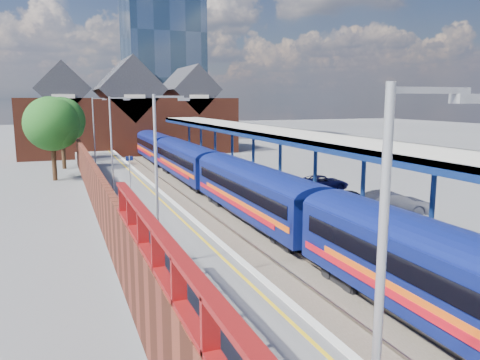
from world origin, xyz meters
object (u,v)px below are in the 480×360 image
(lamp_post_b, at_px, (160,170))
(parked_car_dark, at_px, (352,200))
(lamp_post_d, at_px, (95,127))
(parked_car_blue, at_px, (322,183))
(platform_sign, at_px, (130,166))
(lamp_post_a, at_px, (387,321))
(lamp_post_c, at_px, (113,139))
(train, at_px, (215,171))
(parked_car_silver, at_px, (391,204))

(lamp_post_b, distance_m, parked_car_dark, 14.88)
(lamp_post_d, height_order, parked_car_blue, lamp_post_d)
(lamp_post_b, xyz_separation_m, lamp_post_d, (0.00, 32.00, 0.00))
(platform_sign, relative_size, parked_car_dark, 0.64)
(lamp_post_a, xyz_separation_m, lamp_post_c, (0.00, 30.00, 0.00))
(lamp_post_d, bearing_deg, train, -62.92)
(train, bearing_deg, lamp_post_d, 117.08)
(lamp_post_a, height_order, lamp_post_c, same)
(lamp_post_a, distance_m, lamp_post_c, 30.00)
(lamp_post_a, relative_size, lamp_post_b, 1.00)
(train, xyz_separation_m, parked_car_silver, (6.37, -13.55, -0.37))
(lamp_post_b, distance_m, platform_sign, 18.20)
(train, bearing_deg, lamp_post_c, -175.35)
(lamp_post_a, xyz_separation_m, parked_car_blue, (14.86, 25.78, -3.44))
(train, distance_m, parked_car_blue, 8.54)
(lamp_post_b, xyz_separation_m, platform_sign, (1.36, 18.00, -2.30))
(parked_car_silver, bearing_deg, parked_car_blue, 4.17)
(lamp_post_c, relative_size, lamp_post_d, 1.00)
(parked_car_dark, bearing_deg, parked_car_silver, -154.08)
(lamp_post_b, bearing_deg, lamp_post_a, -90.00)
(train, distance_m, parked_car_dark, 12.24)
(lamp_post_a, relative_size, platform_sign, 2.80)
(parked_car_dark, distance_m, parked_car_blue, 6.28)
(parked_car_blue, bearing_deg, lamp_post_c, 82.35)
(lamp_post_a, height_order, lamp_post_d, same)
(lamp_post_a, relative_size, parked_car_blue, 1.76)
(train, distance_m, platform_sign, 6.66)
(lamp_post_c, bearing_deg, parked_car_dark, -37.75)
(train, distance_m, lamp_post_d, 17.49)
(lamp_post_c, bearing_deg, platform_sign, 55.74)
(platform_sign, bearing_deg, parked_car_silver, -49.23)
(parked_car_silver, bearing_deg, train, 33.53)
(lamp_post_b, relative_size, parked_car_silver, 1.54)
(lamp_post_a, height_order, parked_car_silver, lamp_post_a)
(parked_car_dark, relative_size, parked_car_blue, 0.98)
(platform_sign, relative_size, parked_car_silver, 0.55)
(lamp_post_d, xyz_separation_m, parked_car_silver, (14.22, -28.91, -3.24))
(lamp_post_c, bearing_deg, lamp_post_d, 90.00)
(parked_car_dark, bearing_deg, lamp_post_c, 58.83)
(train, height_order, lamp_post_a, lamp_post_a)
(train, distance_m, lamp_post_b, 18.62)
(parked_car_silver, bearing_deg, lamp_post_b, 110.60)
(parked_car_silver, height_order, parked_car_dark, parked_car_silver)
(lamp_post_c, height_order, parked_car_blue, lamp_post_c)
(parked_car_dark, bearing_deg, platform_sign, 50.74)
(train, relative_size, lamp_post_a, 9.42)
(parked_car_dark, xyz_separation_m, parked_car_blue, (1.55, 6.09, -0.01))
(lamp_post_b, xyz_separation_m, parked_car_blue, (14.86, 11.78, -3.44))
(parked_car_silver, xyz_separation_m, parked_car_blue, (0.64, 8.70, -0.20))
(lamp_post_a, bearing_deg, parked_car_dark, 55.95)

